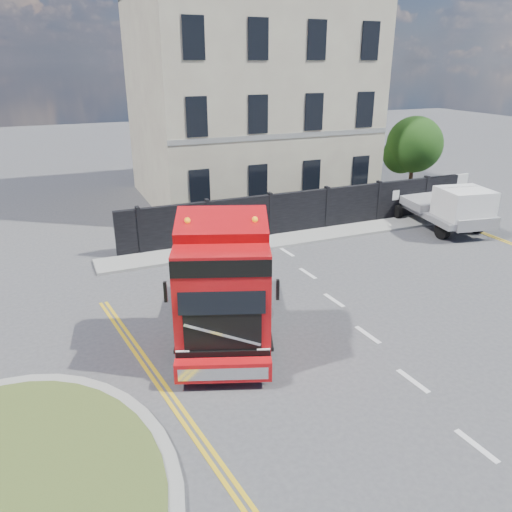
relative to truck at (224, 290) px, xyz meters
name	(u,v)px	position (x,y,z in m)	size (l,w,h in m)	color
ground	(273,349)	(1.16, -0.84, -1.72)	(120.00, 120.00, 0.00)	#424244
hoarding_fence	(318,210)	(7.71, 8.16, -0.72)	(18.80, 0.25, 2.00)	black
georgian_building	(248,97)	(7.16, 15.66, 4.05)	(12.30, 10.30, 12.80)	beige
tree	(411,147)	(15.53, 11.26, 1.32)	(3.20, 3.20, 4.80)	#382619
pavement_far	(316,235)	(7.16, 7.26, -1.66)	(20.00, 1.60, 0.12)	gray
truck	(224,290)	(0.00, 0.00, 0.00)	(4.48, 6.85, 3.85)	black
flatbed_pickup	(452,208)	(13.39, 5.37, -0.52)	(2.98, 5.67, 2.24)	gray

